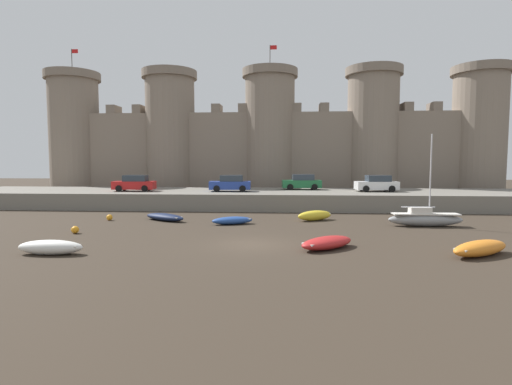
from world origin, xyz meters
The scene contains 16 objects.
ground_plane centered at (0.00, 0.00, 0.00)m, with size 160.00×160.00×0.00m, color #382D23.
quay_road centered at (0.00, 18.78, 0.79)m, with size 63.49×10.00×1.58m, color slate.
castle centered at (0.00, 29.47, 7.26)m, with size 58.46×6.97×19.10m.
rowboat_foreground_centre centered at (4.19, 9.21, 0.41)m, with size 3.08×2.32×0.78m.
rowboat_near_channel_left centered at (-7.43, 8.34, 0.30)m, with size 3.94×3.01×0.56m.
sailboat_midflat_centre centered at (11.75, 6.97, 0.56)m, with size 5.21×1.27×6.50m.
rowboat_midflat_left centered at (-9.75, -3.05, 0.38)m, with size 3.26×1.10×0.73m.
rowboat_foreground_left centered at (11.32, -1.88, 0.39)m, with size 3.87×3.09×0.75m.
rowboat_near_channel_right centered at (-1.96, 6.91, 0.30)m, with size 3.16×1.95×0.56m.
rowboat_foreground_right centered at (4.03, -0.84, 0.34)m, with size 3.49×3.24×0.65m.
mooring_buoy_off_centre centered at (-11.52, 2.57, 0.24)m, with size 0.48×0.48×0.48m, color orange.
mooring_buoy_near_shore centered at (-11.76, 8.18, 0.23)m, with size 0.46×0.46×0.46m, color orange.
car_quay_centre_west centered at (-13.25, 17.51, 2.36)m, with size 4.22×2.12×1.62m.
car_quay_west centered at (11.05, 18.63, 2.36)m, with size 4.22×2.12×1.62m.
car_quay_centre_east centered at (-3.55, 17.90, 2.36)m, with size 4.22×2.12×1.62m.
car_quay_east centered at (3.72, 20.92, 2.36)m, with size 4.22×2.12×1.62m.
Camera 1 is at (1.70, -21.74, 4.62)m, focal length 28.00 mm.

